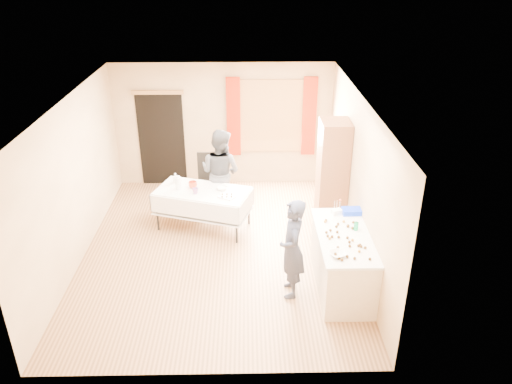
{
  "coord_description": "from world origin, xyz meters",
  "views": [
    {
      "loc": [
        0.48,
        -7.2,
        4.62
      ],
      "look_at": [
        0.63,
        0.0,
        1.09
      ],
      "focal_mm": 35.0,
      "sensor_mm": 36.0,
      "label": 1
    }
  ],
  "objects_px": {
    "cabinet": "(332,176)",
    "woman": "(220,172)",
    "counter": "(343,262)",
    "chair": "(209,190)",
    "party_table": "(203,205)",
    "girl": "(292,249)"
  },
  "relations": [
    {
      "from": "cabinet",
      "to": "woman",
      "type": "xyz_separation_m",
      "value": [
        -2.0,
        0.58,
        -0.17
      ]
    },
    {
      "from": "cabinet",
      "to": "party_table",
      "type": "distance_m",
      "value": 2.37
    },
    {
      "from": "party_table",
      "to": "girl",
      "type": "bearing_deg",
      "value": -35.78
    },
    {
      "from": "party_table",
      "to": "chair",
      "type": "bearing_deg",
      "value": 105.99
    },
    {
      "from": "counter",
      "to": "chair",
      "type": "bearing_deg",
      "value": 128.24
    },
    {
      "from": "counter",
      "to": "chair",
      "type": "height_order",
      "value": "chair"
    },
    {
      "from": "counter",
      "to": "party_table",
      "type": "relative_size",
      "value": 0.9
    },
    {
      "from": "chair",
      "to": "woman",
      "type": "bearing_deg",
      "value": -48.18
    },
    {
      "from": "counter",
      "to": "party_table",
      "type": "distance_m",
      "value": 2.87
    },
    {
      "from": "chair",
      "to": "woman",
      "type": "height_order",
      "value": "woman"
    },
    {
      "from": "counter",
      "to": "chair",
      "type": "distance_m",
      "value": 3.5
    },
    {
      "from": "counter",
      "to": "woman",
      "type": "bearing_deg",
      "value": 127.93
    },
    {
      "from": "chair",
      "to": "girl",
      "type": "xyz_separation_m",
      "value": [
        1.39,
        -2.87,
        0.45
      ]
    },
    {
      "from": "party_table",
      "to": "chair",
      "type": "distance_m",
      "value": 0.91
    },
    {
      "from": "cabinet",
      "to": "chair",
      "type": "xyz_separation_m",
      "value": [
        -2.26,
        0.89,
        -0.69
      ]
    },
    {
      "from": "counter",
      "to": "girl",
      "type": "bearing_deg",
      "value": -170.73
    },
    {
      "from": "chair",
      "to": "cabinet",
      "type": "bearing_deg",
      "value": -20.16
    },
    {
      "from": "chair",
      "to": "girl",
      "type": "relative_size",
      "value": 0.69
    },
    {
      "from": "chair",
      "to": "party_table",
      "type": "bearing_deg",
      "value": -91.07
    },
    {
      "from": "cabinet",
      "to": "woman",
      "type": "bearing_deg",
      "value": 163.82
    },
    {
      "from": "cabinet",
      "to": "party_table",
      "type": "height_order",
      "value": "cabinet"
    },
    {
      "from": "cabinet",
      "to": "girl",
      "type": "relative_size",
      "value": 1.32
    }
  ]
}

